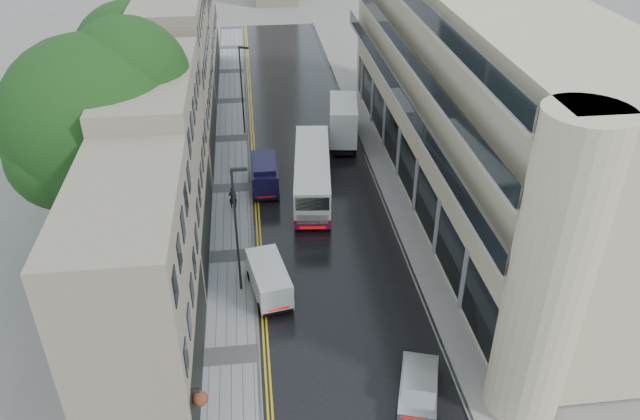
{
  "coord_description": "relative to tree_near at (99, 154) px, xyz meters",
  "views": [
    {
      "loc": [
        -4.18,
        -11.57,
        22.15
      ],
      "look_at": [
        -0.64,
        18.0,
        3.71
      ],
      "focal_mm": 35.0,
      "sensor_mm": 36.0,
      "label": 1
    }
  ],
  "objects": [
    {
      "name": "pedestrian",
      "position": [
        6.77,
        4.75,
        -6.04
      ],
      "size": [
        0.62,
        0.45,
        1.57
      ],
      "primitive_type": "imported",
      "rotation": [
        0.0,
        0.0,
        3.28
      ],
      "color": "black",
      "rests_on": "left_sidewalk"
    },
    {
      "name": "right_sidewalk",
      "position": [
        17.9,
        7.5,
        -6.89
      ],
      "size": [
        1.8,
        85.0,
        0.12
      ],
      "primitive_type": "cube",
      "color": "slate",
      "rests_on": "ground"
    },
    {
      "name": "cream_bus",
      "position": [
        10.93,
        3.58,
        -5.51
      ],
      "size": [
        3.43,
        10.53,
        2.82
      ],
      "primitive_type": null,
      "rotation": [
        0.0,
        0.0,
        -0.11
      ],
      "color": "silver",
      "rests_on": "road"
    },
    {
      "name": "white_van",
      "position": [
        8.2,
        -6.02,
        -5.99
      ],
      "size": [
        2.46,
        4.37,
        1.86
      ],
      "primitive_type": null,
      "rotation": [
        0.0,
        0.0,
        0.18
      ],
      "color": "white",
      "rests_on": "road"
    },
    {
      "name": "road",
      "position": [
        12.5,
        7.5,
        -6.94
      ],
      "size": [
        9.0,
        85.0,
        0.02
      ],
      "primitive_type": "cube",
      "color": "black",
      "rests_on": "ground"
    },
    {
      "name": "modern_block",
      "position": [
        22.8,
        6.0,
        0.05
      ],
      "size": [
        8.0,
        40.0,
        14.0
      ],
      "primitive_type": null,
      "color": "#BCAF8C",
      "rests_on": "ground"
    },
    {
      "name": "navy_van",
      "position": [
        8.2,
        5.94,
        -5.78
      ],
      "size": [
        1.82,
        4.49,
        2.29
      ],
      "primitive_type": null,
      "rotation": [
        0.0,
        0.0,
        -0.01
      ],
      "color": "black",
      "rests_on": "road"
    },
    {
      "name": "silver_hatchback",
      "position": [
        13.94,
        -13.64,
        -6.22
      ],
      "size": [
        2.71,
        4.11,
        1.42
      ],
      "primitive_type": null,
      "rotation": [
        0.0,
        0.0,
        -0.3
      ],
      "color": "#ABABB0",
      "rests_on": "road"
    },
    {
      "name": "lamp_post_near",
      "position": [
        7.19,
        -4.0,
        -3.05
      ],
      "size": [
        0.85,
        0.2,
        7.54
      ],
      "primitive_type": null,
      "rotation": [
        0.0,
        0.0,
        0.01
      ],
      "color": "black",
      "rests_on": "left_sidewalk"
    },
    {
      "name": "tree_near",
      "position": [
        0.0,
        0.0,
        0.0
      ],
      "size": [
        10.56,
        10.56,
        13.89
      ],
      "primitive_type": null,
      "color": "black",
      "rests_on": "ground"
    },
    {
      "name": "white_lorry",
      "position": [
        14.5,
        12.86,
        -5.08
      ],
      "size": [
        3.06,
        7.24,
        3.68
      ],
      "primitive_type": null,
      "rotation": [
        0.0,
        0.0,
        -0.14
      ],
      "color": "silver",
      "rests_on": "road"
    },
    {
      "name": "old_shop_row",
      "position": [
        3.05,
        10.0,
        -0.95
      ],
      "size": [
        4.5,
        56.0,
        12.0
      ],
      "primitive_type": null,
      "color": "gray",
      "rests_on": "ground"
    },
    {
      "name": "lamp_post_far",
      "position": [
        7.73,
        16.77,
        -3.17
      ],
      "size": [
        0.84,
        0.45,
        7.31
      ],
      "primitive_type": null,
      "rotation": [
        0.0,
        0.0,
        -0.35
      ],
      "color": "black",
      "rests_on": "left_sidewalk"
    },
    {
      "name": "tree_far",
      "position": [
        0.3,
        13.0,
        -0.72
      ],
      "size": [
        9.24,
        9.24,
        12.46
      ],
      "primitive_type": null,
      "color": "black",
      "rests_on": "ground"
    },
    {
      "name": "left_sidewalk",
      "position": [
        6.65,
        7.5,
        -6.89
      ],
      "size": [
        2.7,
        85.0,
        0.12
      ],
      "primitive_type": "cube",
      "color": "gray",
      "rests_on": "ground"
    }
  ]
}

